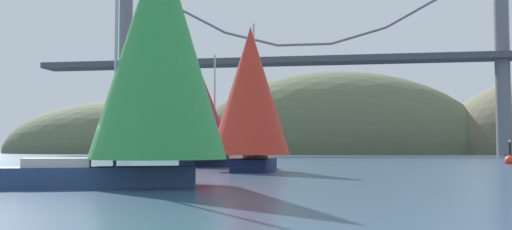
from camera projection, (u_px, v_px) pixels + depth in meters
ground_plane at (123, 187)px, 24.09m from camera, size 360.00×360.00×0.00m
headland_center at (335, 154)px, 156.32m from camera, size 81.13×44.00×44.16m
headland_left at (123, 153)px, 165.96m from camera, size 70.53×44.00×29.83m
suspension_bridge at (304, 58)px, 118.82m from camera, size 112.69×6.00×40.71m
sailboat_green_sail at (156, 50)px, 24.38m from camera, size 10.13×7.46×11.64m
sailboat_crimson_sail at (201, 114)px, 49.58m from camera, size 8.57×9.83×9.76m
sailboat_scarlet_sail at (251, 95)px, 39.37m from camera, size 5.50×9.10×10.37m
channel_buoy at (510, 160)px, 57.71m from camera, size 1.10×1.10×2.64m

